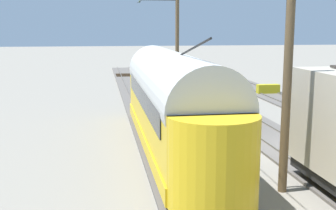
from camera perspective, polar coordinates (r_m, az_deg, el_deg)
The scene contains 8 objects.
ground_plane at distance 20.06m, azimuth 15.49°, elevation -5.60°, with size 220.00×220.00×0.00m, color gray.
track_adjacent_siding at distance 20.32m, azimuth 15.14°, elevation -5.22°, with size 2.80×80.00×0.18m.
track_third_siding at distance 18.86m, azimuth 0.58°, elevation -6.05°, with size 2.80×80.00×0.18m.
vintage_streetcar at distance 18.50m, azimuth 0.52°, elevation 0.62°, with size 2.65×16.22×4.86m.
catenary_pole_foreground at distance 33.16m, azimuth 1.07°, elevation 7.89°, with size 3.04×0.28×7.71m.
catenary_pole_mid_near at distance 14.14m, azimuth 15.08°, elevation 4.59°, with size 3.04×0.28×7.71m.
switch_stand at distance 33.79m, azimuth 17.69°, elevation 1.79°, with size 0.50×0.30×1.24m.
track_end_bumper at distance 35.96m, azimuth 12.92°, elevation 2.00°, with size 1.80×0.60×0.80m, color #B2A519.
Camera 1 is at (8.14, 17.55, 5.30)m, focal length 46.71 mm.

